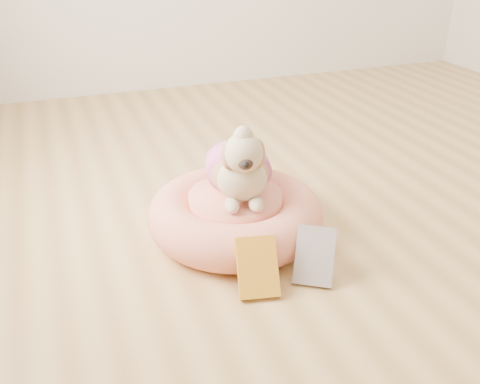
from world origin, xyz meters
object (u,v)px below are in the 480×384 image
object	(u,v)px
book_yellow	(257,267)
book_white	(315,256)
pet_bed	(236,214)
dog	(239,154)

from	to	relation	value
book_yellow	book_white	size ratio (longest dim) A/B	1.00
pet_bed	book_yellow	size ratio (longest dim) A/B	3.36
pet_bed	book_white	xyz separation A→B (m)	(0.15, -0.37, 0.00)
dog	book_yellow	bearing A→B (deg)	-87.52
dog	pet_bed	bearing A→B (deg)	-148.66
book_yellow	book_white	world-z (taller)	same
dog	book_white	bearing A→B (deg)	-56.60
dog	book_white	distance (m)	0.47
pet_bed	dog	bearing A→B (deg)	17.80
book_yellow	pet_bed	bearing A→B (deg)	93.09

